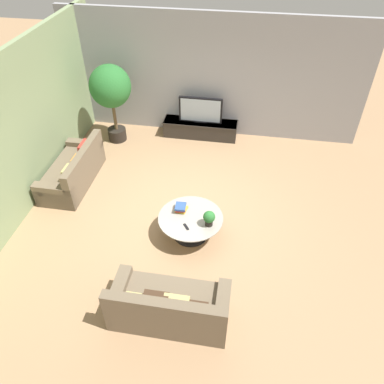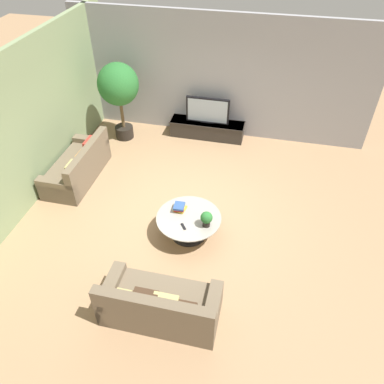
% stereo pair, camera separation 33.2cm
% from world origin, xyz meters
% --- Properties ---
extents(ground_plane, '(24.00, 24.00, 0.00)m').
position_xyz_m(ground_plane, '(0.00, 0.00, 0.00)').
color(ground_plane, '#9E7A56').
extents(back_wall_stone, '(7.40, 0.12, 3.00)m').
position_xyz_m(back_wall_stone, '(0.00, 3.26, 1.50)').
color(back_wall_stone, '#939399').
rests_on(back_wall_stone, ground).
extents(side_wall_left, '(0.12, 7.40, 3.00)m').
position_xyz_m(side_wall_left, '(-3.26, 0.20, 1.50)').
color(side_wall_left, gray).
rests_on(side_wall_left, ground).
extents(media_console, '(1.91, 0.50, 0.42)m').
position_xyz_m(media_console, '(-0.20, 2.94, 0.22)').
color(media_console, '#2D2823').
rests_on(media_console, ground).
extents(television, '(1.09, 0.13, 0.66)m').
position_xyz_m(television, '(-0.20, 2.94, 0.75)').
color(television, black).
rests_on(television, media_console).
extents(coffee_table, '(1.20, 1.20, 0.44)m').
position_xyz_m(coffee_table, '(0.15, -0.59, 0.32)').
color(coffee_table, black).
rests_on(coffee_table, ground).
extents(couch_by_wall, '(0.84, 1.85, 0.84)m').
position_xyz_m(couch_by_wall, '(-2.65, 0.57, 0.29)').
color(couch_by_wall, brown).
rests_on(couch_by_wall, ground).
extents(couch_near_entry, '(1.78, 0.84, 0.84)m').
position_xyz_m(couch_near_entry, '(0.13, -2.38, 0.29)').
color(couch_near_entry, brown).
rests_on(couch_near_entry, ground).
extents(potted_palm_tall, '(0.98, 0.98, 1.96)m').
position_xyz_m(potted_palm_tall, '(-2.28, 2.43, 1.37)').
color(potted_palm_tall, black).
rests_on(potted_palm_tall, ground).
extents(potted_plant_tabletop, '(0.22, 0.22, 0.30)m').
position_xyz_m(potted_plant_tabletop, '(0.50, -0.72, 0.62)').
color(potted_plant_tabletop, black).
rests_on(potted_plant_tabletop, coffee_table).
extents(book_stack, '(0.24, 0.28, 0.12)m').
position_xyz_m(book_stack, '(-0.07, -0.42, 0.51)').
color(book_stack, gold).
rests_on(book_stack, coffee_table).
extents(remote_black, '(0.13, 0.15, 0.02)m').
position_xyz_m(remote_black, '(0.11, -0.85, 0.45)').
color(remote_black, black).
rests_on(remote_black, coffee_table).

